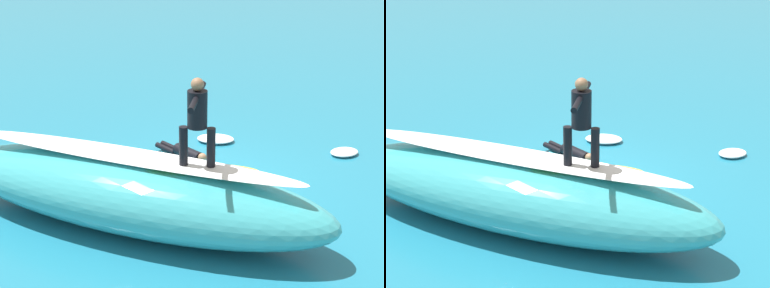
# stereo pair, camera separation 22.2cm
# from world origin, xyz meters

# --- Properties ---
(ground_plane) EXTENTS (120.00, 120.00, 0.00)m
(ground_plane) POSITION_xyz_m (0.00, 0.00, 0.00)
(ground_plane) COLOR teal
(wave_crest) EXTENTS (8.24, 2.79, 1.44)m
(wave_crest) POSITION_xyz_m (0.65, 2.39, 0.72)
(wave_crest) COLOR teal
(wave_crest) RESTS_ON ground_plane
(wave_foam_lip) EXTENTS (6.93, 1.25, 0.08)m
(wave_foam_lip) POSITION_xyz_m (0.65, 2.39, 1.48)
(wave_foam_lip) COLOR white
(wave_foam_lip) RESTS_ON wave_crest
(surfboard_riding) EXTENTS (2.33, 0.92, 0.06)m
(surfboard_riding) POSITION_xyz_m (-0.71, 2.48, 1.47)
(surfboard_riding) COLOR yellow
(surfboard_riding) RESTS_ON wave_crest
(surfer_riding) EXTENTS (0.65, 1.57, 1.66)m
(surfer_riding) POSITION_xyz_m (-0.71, 2.48, 2.47)
(surfer_riding) COLOR black
(surfer_riding) RESTS_ON surfboard_riding
(surfboard_paddling) EXTENTS (2.05, 1.50, 0.10)m
(surfboard_paddling) POSITION_xyz_m (0.63, -0.86, 0.05)
(surfboard_paddling) COLOR #33B2D1
(surfboard_paddling) RESTS_ON ground_plane
(surfer_paddling) EXTENTS (1.59, 1.05, 0.31)m
(surfer_paddling) POSITION_xyz_m (0.75, -0.93, 0.23)
(surfer_paddling) COLOR black
(surfer_paddling) RESTS_ON surfboard_paddling
(foam_patch_near) EXTENTS (1.09, 0.84, 0.15)m
(foam_patch_near) POSITION_xyz_m (0.41, -2.44, 0.08)
(foam_patch_near) COLOR white
(foam_patch_near) RESTS_ON ground_plane
(foam_patch_mid) EXTENTS (0.93, 0.93, 0.14)m
(foam_patch_mid) POSITION_xyz_m (-2.93, -2.62, 0.07)
(foam_patch_mid) COLOR white
(foam_patch_mid) RESTS_ON ground_plane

